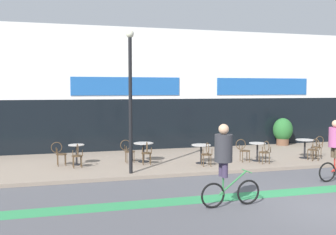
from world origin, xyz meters
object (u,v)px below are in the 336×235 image
object	(u,v)px
lamp_post	(130,91)
cafe_chair_1_side	(128,150)
cafe_chair_0_near	(77,154)
cafe_chair_1_near	(147,151)
cafe_chair_4_near	(314,148)
cyclist_1	(225,158)
cafe_chair_2_near	(207,153)
bistro_table_0	(76,151)
cafe_chair_0_side	(59,152)
cafe_chair_3_side	(243,149)
bistro_table_3	(257,148)
bistro_table_1	(144,148)
cafe_chair_3_near	(265,151)
cafe_chair_4_side	(318,145)
planter_pot	(283,131)
bistro_table_4	(305,145)
cyclist_0	(336,146)
bistro_table_2	(201,150)

from	to	relation	value
lamp_post	cafe_chair_1_side	bearing A→B (deg)	83.05
cafe_chair_0_near	cafe_chair_1_near	xyz separation A→B (m)	(2.56, -0.08, 0.00)
cafe_chair_4_near	cyclist_1	world-z (taller)	cyclist_1
cafe_chair_2_near	cyclist_1	bearing A→B (deg)	171.52
cafe_chair_1_near	bistro_table_0	bearing A→B (deg)	82.40
cafe_chair_0_side	cafe_chair_3_side	xyz separation A→B (m)	(6.99, -1.13, 0.00)
bistro_table_0	bistro_table_3	world-z (taller)	bistro_table_0
bistro_table_1	cafe_chair_0_near	size ratio (longest dim) A/B	0.86
cafe_chair_3_near	cafe_chair_4_side	bearing A→B (deg)	-74.90
cafe_chair_0_near	planter_pot	bearing A→B (deg)	-77.08
bistro_table_0	cafe_chair_3_side	xyz separation A→B (m)	(6.36, -1.13, -0.02)
bistro_table_4	cyclist_0	bearing A→B (deg)	-109.53
cafe_chair_2_near	cafe_chair_4_near	xyz separation A→B (m)	(4.57, -0.08, 0.00)
cafe_chair_0_near	lamp_post	xyz separation A→B (m)	(1.71, -1.40, 2.29)
planter_pot	lamp_post	distance (m)	10.05
lamp_post	bistro_table_0	bearing A→B (deg)	130.20
cafe_chair_3_side	cafe_chair_4_near	size ratio (longest dim) A/B	1.00
cafe_chair_3_side	cafe_chair_4_near	bearing A→B (deg)	-4.01
cafe_chair_0_side	cyclist_1	size ratio (longest dim) A/B	0.43
bistro_table_4	cafe_chair_1_near	world-z (taller)	cafe_chair_1_near
cafe_chair_1_side	cafe_chair_4_side	bearing A→B (deg)	-8.57
cafe_chair_0_side	cyclist_1	xyz separation A→B (m)	(4.01, -6.07, 0.62)
cafe_chair_0_near	cafe_chair_0_side	xyz separation A→B (m)	(-0.63, 0.62, 0.00)
cafe_chair_1_side	cyclist_0	xyz separation A→B (m)	(6.05, -4.39, 0.52)
bistro_table_0	lamp_post	bearing A→B (deg)	-49.80
cafe_chair_3_side	cyclist_1	xyz separation A→B (m)	(-2.97, -4.95, 0.62)
cafe_chair_1_near	cafe_chair_1_side	xyz separation A→B (m)	(-0.62, 0.62, 0.00)
bistro_table_4	cafe_chair_3_side	size ratio (longest dim) A/B	0.86
planter_pot	cafe_chair_4_near	bearing A→B (deg)	-105.99
bistro_table_1	cafe_chair_0_side	bearing A→B (deg)	178.60
cafe_chair_0_side	lamp_post	distance (m)	3.85
cafe_chair_4_near	cyclist_1	distance (m)	7.31
lamp_post	cafe_chair_0_near	bearing A→B (deg)	140.62
bistro_table_2	cafe_chair_3_near	distance (m)	2.46
cafe_chair_4_near	cafe_chair_1_side	bearing A→B (deg)	74.60
cafe_chair_2_near	cafe_chair_3_near	size ratio (longest dim) A/B	1.00
bistro_table_4	cafe_chair_1_side	xyz separation A→B (m)	(-7.25, 1.00, -0.04)
cafe_chair_1_near	cafe_chair_2_near	world-z (taller)	same
bistro_table_4	cafe_chair_3_side	bearing A→B (deg)	-179.03
cafe_chair_0_near	cafe_chair_3_near	distance (m)	7.07
cafe_chair_0_side	cafe_chair_3_side	distance (m)	7.08
bistro_table_3	cyclist_1	bearing A→B (deg)	-126.09
bistro_table_2	cafe_chair_1_side	xyz separation A→B (m)	(-2.70, 0.92, -0.01)
cafe_chair_1_near	cafe_chair_3_near	size ratio (longest dim) A/B	1.00
lamp_post	cyclist_0	bearing A→B (deg)	-21.30
bistro_table_1	bistro_table_4	xyz separation A→B (m)	(6.63, -1.00, 0.01)
cafe_chair_3_side	cafe_chair_4_side	xyz separation A→B (m)	(3.47, 0.05, 0.00)
bistro_table_1	cafe_chair_1_side	bearing A→B (deg)	-179.83
bistro_table_1	cafe_chair_1_near	world-z (taller)	cafe_chair_1_near
bistro_table_4	cafe_chair_2_near	bearing A→B (deg)	-173.21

